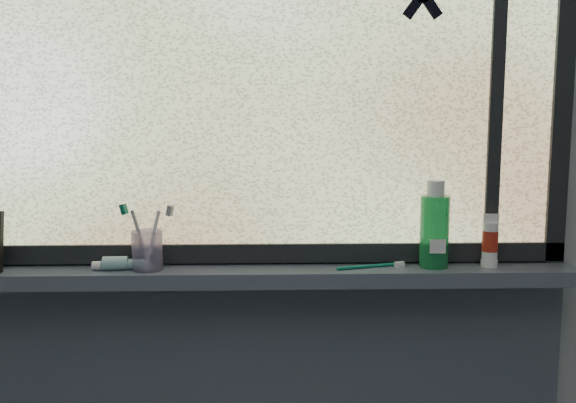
# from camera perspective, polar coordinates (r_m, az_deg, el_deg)

# --- Properties ---
(wall_back) EXTENTS (3.00, 0.01, 2.50)m
(wall_back) POSITION_cam_1_polar(r_m,az_deg,el_deg) (1.71, -1.94, 2.17)
(wall_back) COLOR #9EA3A8
(wall_back) RESTS_ON ground
(windowsill) EXTENTS (1.62, 0.14, 0.04)m
(windowsill) POSITION_cam_1_polar(r_m,az_deg,el_deg) (1.69, -1.91, -6.58)
(windowsill) COLOR #454D5C
(windowsill) RESTS_ON wall_back
(window_pane) EXTENTS (1.50, 0.01, 1.00)m
(window_pane) POSITION_cam_1_polar(r_m,az_deg,el_deg) (1.69, -1.99, 11.60)
(window_pane) COLOR silver
(window_pane) RESTS_ON wall_back
(frame_bottom) EXTENTS (1.60, 0.03, 0.05)m
(frame_bottom) POSITION_cam_1_polar(r_m,az_deg,el_deg) (1.72, -1.91, -4.56)
(frame_bottom) COLOR black
(frame_bottom) RESTS_ON windowsill
(frame_right) EXTENTS (0.05, 0.03, 1.10)m
(frame_right) POSITION_cam_1_polar(r_m,az_deg,el_deg) (1.85, 23.26, 10.65)
(frame_right) COLOR black
(frame_right) RESTS_ON wall_back
(frame_mullion) EXTENTS (0.03, 0.03, 1.00)m
(frame_mullion) POSITION_cam_1_polar(r_m,az_deg,el_deg) (1.78, 18.06, 11.02)
(frame_mullion) COLOR black
(frame_mullion) RESTS_ON wall_back
(toothpaste_tube) EXTENTS (0.20, 0.05, 0.04)m
(toothpaste_tube) POSITION_cam_1_polar(r_m,az_deg,el_deg) (1.71, -14.42, -5.33)
(toothpaste_tube) COLOR silver
(toothpaste_tube) RESTS_ON windowsill
(toothbrush_cup) EXTENTS (0.10, 0.10, 0.10)m
(toothbrush_cup) POSITION_cam_1_polar(r_m,az_deg,el_deg) (1.69, -12.40, -4.26)
(toothbrush_cup) COLOR #A99BCD
(toothbrush_cup) RESTS_ON windowsill
(toothbrush_lying) EXTENTS (0.20, 0.07, 0.01)m
(toothbrush_lying) POSITION_cam_1_polar(r_m,az_deg,el_deg) (1.69, 6.94, -5.67)
(toothbrush_lying) COLOR #0B664E
(toothbrush_lying) RESTS_ON windowsill
(mouthwash_bottle) EXTENTS (0.09, 0.09, 0.19)m
(mouthwash_bottle) POSITION_cam_1_polar(r_m,az_deg,el_deg) (1.71, 12.90, -1.97)
(mouthwash_bottle) COLOR green
(mouthwash_bottle) RESTS_ON windowsill
(cream_tube) EXTENTS (0.05, 0.05, 0.10)m
(cream_tube) POSITION_cam_1_polar(r_m,az_deg,el_deg) (1.76, 17.53, -3.16)
(cream_tube) COLOR silver
(cream_tube) RESTS_ON windowsill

